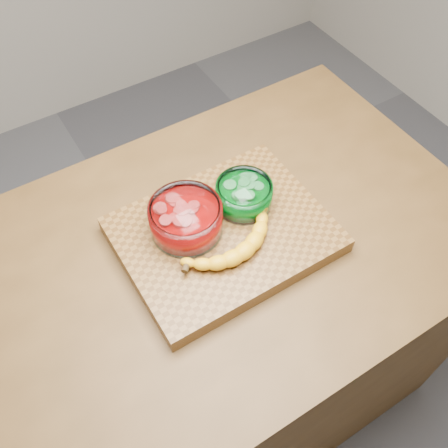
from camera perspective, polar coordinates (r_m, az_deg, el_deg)
ground at (r=1.93m, az=0.00°, el=-17.42°), size 3.50×3.50×0.00m
counter at (r=1.51m, az=0.00°, el=-11.70°), size 1.20×0.80×0.90m
cutting_board at (r=1.11m, az=0.00°, el=-1.25°), size 0.45×0.35×0.04m
bowl_red at (r=1.07m, az=-4.37°, el=0.57°), size 0.16×0.16×0.07m
bowl_green at (r=1.12m, az=2.28°, el=3.34°), size 0.13×0.13×0.06m
banana at (r=1.05m, az=0.74°, el=-1.90°), size 0.27×0.14×0.04m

